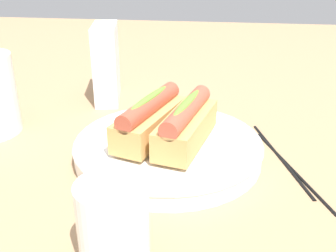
{
  "coord_description": "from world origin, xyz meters",
  "views": [
    {
      "loc": [
        -0.48,
        -0.07,
        0.28
      ],
      "look_at": [
        0.03,
        0.0,
        0.05
      ],
      "focal_mm": 42.02,
      "sensor_mm": 36.0,
      "label": 1
    }
  ],
  "objects": [
    {
      "name": "chopstick_far",
      "position": [
        0.02,
        -0.18,
        0.0
      ],
      "size": [
        0.21,
        0.08,
        0.01
      ],
      "primitive_type": "cylinder",
      "rotation": [
        0.0,
        1.57,
        0.34
      ],
      "color": "black",
      "rests_on": "ground_plane"
    },
    {
      "name": "serving_bowl",
      "position": [
        0.03,
        0.0,
        0.02
      ],
      "size": [
        0.27,
        0.27,
        0.03
      ],
      "color": "white",
      "rests_on": "ground_plane"
    },
    {
      "name": "water_glass",
      "position": [
        -0.19,
        0.02,
        0.04
      ],
      "size": [
        0.07,
        0.07,
        0.09
      ],
      "color": "white",
      "rests_on": "ground_plane"
    },
    {
      "name": "chopstick_near",
      "position": [
        0.05,
        -0.16,
        0.0
      ],
      "size": [
        0.21,
        0.06,
        0.01
      ],
      "primitive_type": "cylinder",
      "rotation": [
        0.0,
        1.57,
        0.27
      ],
      "color": "black",
      "rests_on": "ground_plane"
    },
    {
      "name": "hotdog_front",
      "position": [
        0.02,
        -0.03,
        0.06
      ],
      "size": [
        0.16,
        0.08,
        0.06
      ],
      "color": "tan",
      "rests_on": "serving_bowl"
    },
    {
      "name": "ground_plane",
      "position": [
        0.0,
        0.0,
        0.0
      ],
      "size": [
        2.4,
        2.4,
        0.0
      ],
      "primitive_type": "plane",
      "color": "#9E7A56"
    },
    {
      "name": "hotdog_back",
      "position": [
        0.03,
        0.03,
        0.06
      ],
      "size": [
        0.16,
        0.09,
        0.06
      ],
      "color": "tan",
      "rests_on": "serving_bowl"
    },
    {
      "name": "napkin_box",
      "position": [
        0.25,
        0.15,
        0.07
      ],
      "size": [
        0.12,
        0.06,
        0.15
      ],
      "primitive_type": "cube",
      "rotation": [
        0.0,
        0.0,
        0.2
      ],
      "color": "white",
      "rests_on": "ground_plane"
    }
  ]
}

